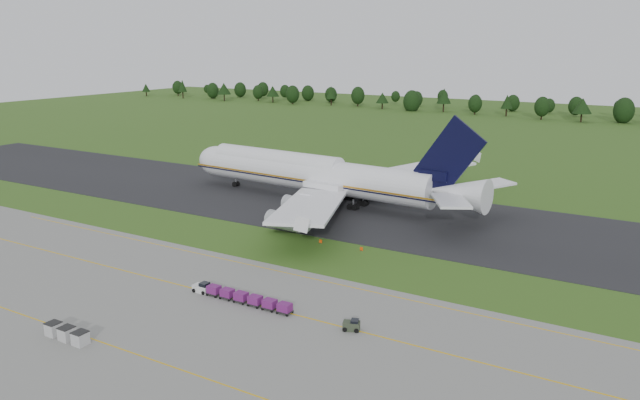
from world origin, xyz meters
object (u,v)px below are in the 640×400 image
Objects in this scene: edge_markers at (341,245)px; uld_row at (67,333)px; utility_cart at (351,326)px; aircraft at (317,174)px; baggage_train at (239,296)px.

uld_row is at bearing -103.08° from edge_markers.
utility_cart is at bearing -58.80° from edge_markers.
utility_cart is (36.79, -53.25, -5.41)m from aircraft.
aircraft is 11.68× the size of uld_row.
aircraft is at bearing 110.27° from baggage_train.
aircraft is 33.01m from edge_markers.
utility_cart is at bearing -55.36° from aircraft.
aircraft is 64.95m from utility_cart.
edge_markers is (10.93, 47.05, -0.59)m from uld_row.
edge_markers is at bearing 121.20° from utility_cart.
utility_cart reaches higher than edge_markers.
aircraft reaches higher than utility_cart.
uld_row reaches higher than utility_cart.
uld_row is (-27.68, -19.40, 0.26)m from utility_cart.
aircraft is 57.17m from baggage_train.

